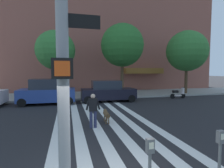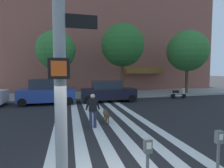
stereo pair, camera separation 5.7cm
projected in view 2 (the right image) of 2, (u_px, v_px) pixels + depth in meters
ground_plane at (84, 119)px, 10.07m from camera, size 160.00×160.00×0.00m
sidewalk_far at (76, 95)px, 19.38m from camera, size 80.00×6.00×0.15m
crosswalk_stripes at (100, 118)px, 10.29m from camera, size 4.95×12.65×0.01m
traffic_light_pole at (59, 14)px, 2.50m from camera, size 0.74×0.46×5.80m
parking_meter_second_along at (218, 154)px, 3.62m from camera, size 0.14×0.11×1.36m
parking_meter_third_along at (148, 165)px, 3.20m from camera, size 0.14×0.11×1.36m
parked_car_behind_first at (47, 92)px, 14.60m from camera, size 4.47×2.09×2.08m
parked_car_third_in_line at (108, 91)px, 15.83m from camera, size 4.80×2.02×1.88m
parked_scooter at (178, 94)px, 17.60m from camera, size 1.63×0.50×1.11m
street_tree_nearest at (56, 50)px, 17.14m from camera, size 3.78×3.78×6.48m
street_tree_middle at (123, 45)px, 18.50m from camera, size 4.48×4.48×7.49m
street_tree_further at (187, 51)px, 20.30m from camera, size 4.63×4.63×7.18m
pedestrian_dog_walker at (93, 109)px, 8.46m from camera, size 0.71×0.26×1.64m
dog_on_leash at (106, 114)px, 9.36m from camera, size 0.29×1.14×0.65m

